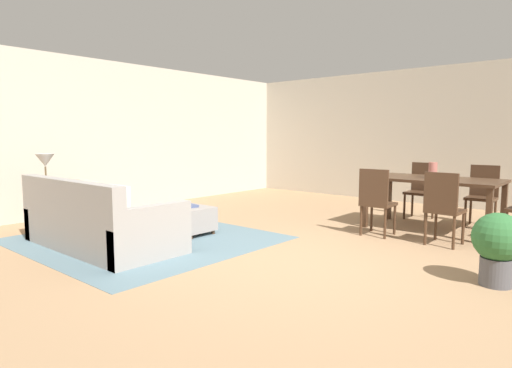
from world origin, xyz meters
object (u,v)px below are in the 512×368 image
(side_table, at_px, (47,199))
(dining_chair_far_left, at_px, (421,187))
(couch, at_px, (99,224))
(dining_chair_far_right, at_px, (483,192))
(vase_centerpiece, at_px, (433,170))
(dining_chair_near_right, at_px, (443,205))
(ottoman_table, at_px, (182,217))
(table_lamp, at_px, (45,162))
(book_on_ottoman, at_px, (188,206))
(dining_chair_near_left, at_px, (376,198))
(potted_plant, at_px, (498,244))
(dining_table, at_px, (433,184))

(side_table, xyz_separation_m, dining_chair_far_left, (3.67, 4.47, 0.06))
(couch, height_order, dining_chair_far_right, dining_chair_far_right)
(vase_centerpiece, bearing_deg, dining_chair_near_right, -63.01)
(ottoman_table, bearing_deg, table_lamp, -141.31)
(dining_chair_far_right, height_order, book_on_ottoman, dining_chair_far_right)
(dining_chair_near_left, height_order, potted_plant, dining_chair_near_left)
(couch, relative_size, book_on_ottoman, 8.29)
(couch, distance_m, dining_chair_near_right, 4.23)
(dining_chair_far_right, height_order, vase_centerpiece, vase_centerpiece)
(ottoman_table, relative_size, dining_chair_far_left, 1.00)
(ottoman_table, distance_m, dining_chair_near_right, 3.44)
(side_table, bearing_deg, dining_chair_far_left, 50.62)
(couch, xyz_separation_m, dining_chair_near_left, (2.30, 2.77, 0.23))
(couch, relative_size, dining_chair_near_left, 2.34)
(table_lamp, bearing_deg, dining_chair_near_right, 31.82)
(dining_chair_far_left, distance_m, dining_chair_far_right, 0.93)
(table_lamp, distance_m, dining_chair_near_left, 4.63)
(couch, relative_size, vase_centerpiece, 9.52)
(ottoman_table, xyz_separation_m, book_on_ottoman, (0.15, -0.02, 0.18))
(couch, height_order, dining_chair_near_right, dining_chair_near_right)
(dining_chair_far_left, bearing_deg, side_table, -129.38)
(dining_table, xyz_separation_m, book_on_ottoman, (-2.47, -2.45, -0.28))
(ottoman_table, distance_m, dining_chair_far_right, 4.48)
(dining_table, height_order, vase_centerpiece, vase_centerpiece)
(table_lamp, bearing_deg, side_table, -90.00)
(ottoman_table, height_order, book_on_ottoman, book_on_ottoman)
(table_lamp, distance_m, potted_plant, 5.67)
(ottoman_table, height_order, dining_chair_far_left, dining_chair_far_left)
(dining_chair_near_left, height_order, dining_chair_far_left, same)
(couch, distance_m, dining_chair_near_left, 3.61)
(table_lamp, distance_m, vase_centerpiece, 5.49)
(side_table, distance_m, dining_chair_far_right, 6.39)
(dining_table, bearing_deg, dining_chair_far_right, 59.96)
(vase_centerpiece, bearing_deg, book_on_ottoman, -135.36)
(side_table, relative_size, dining_chair_far_left, 0.64)
(couch, bearing_deg, ottoman_table, 83.69)
(vase_centerpiece, height_order, book_on_ottoman, vase_centerpiece)
(dining_chair_near_left, height_order, dining_chair_far_right, same)
(side_table, bearing_deg, potted_plant, 17.09)
(dining_chair_far_right, bearing_deg, dining_table, -120.04)
(couch, distance_m, book_on_ottoman, 1.22)
(dining_chair_near_left, distance_m, potted_plant, 2.05)
(vase_centerpiece, bearing_deg, dining_chair_near_left, -117.83)
(dining_chair_far_right, bearing_deg, table_lamp, -135.95)
(dining_table, bearing_deg, side_table, -138.60)
(table_lamp, bearing_deg, potted_plant, 17.09)
(dining_chair_far_right, bearing_deg, dining_chair_near_left, -118.85)
(couch, xyz_separation_m, potted_plant, (4.01, 1.65, 0.10))
(vase_centerpiece, bearing_deg, dining_table, 68.29)
(side_table, xyz_separation_m, dining_chair_near_right, (4.54, 2.81, 0.06))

